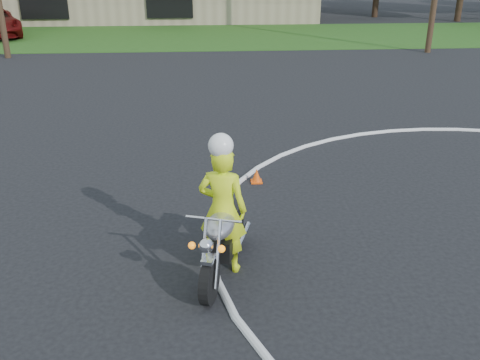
{
  "coord_description": "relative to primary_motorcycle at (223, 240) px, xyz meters",
  "views": [
    {
      "loc": [
        -6.08,
        -4.72,
        4.58
      ],
      "look_at": [
        -5.49,
        3.34,
        1.1
      ],
      "focal_mm": 40.0,
      "sensor_mm": 36.0,
      "label": 1
    }
  ],
  "objects": [
    {
      "name": "primary_motorcycle",
      "position": [
        0.0,
        0.0,
        0.0
      ],
      "size": [
        1.04,
        2.23,
        1.2
      ],
      "rotation": [
        0.0,
        0.0,
        -0.29
      ],
      "color": "black",
      "rests_on": "ground"
    },
    {
      "name": "grass_strip",
      "position": [
        5.83,
        24.71,
        -0.57
      ],
      "size": [
        120.0,
        10.0,
        0.02
      ],
      "primitive_type": "cube",
      "color": "#1E4714",
      "rests_on": "ground"
    },
    {
      "name": "rider_primary_grp",
      "position": [
        0.01,
        0.14,
        0.49
      ],
      "size": [
        0.84,
        0.68,
        2.23
      ],
      "rotation": [
        0.0,
        0.0,
        -0.29
      ],
      "color": "#DFFA1A",
      "rests_on": "ground"
    }
  ]
}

